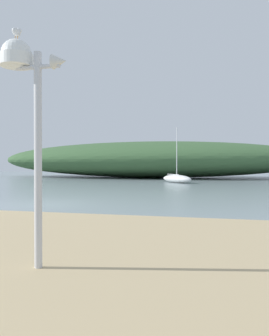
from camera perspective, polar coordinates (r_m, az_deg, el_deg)
ground_plane at (r=15.79m, az=-15.12°, el=-5.93°), size 120.00×120.00×0.00m
distant_hill at (r=45.18m, az=2.59°, el=1.44°), size 42.30×14.61×4.79m
mast_structure at (r=5.71m, az=-18.25°, el=14.06°), size 1.11×0.51×3.58m
seagull_on_radar at (r=6.01m, az=-19.33°, el=20.95°), size 0.13×0.30×0.22m
sailboat_far_right at (r=32.59m, az=7.17°, el=-1.79°), size 3.76×3.95×5.32m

